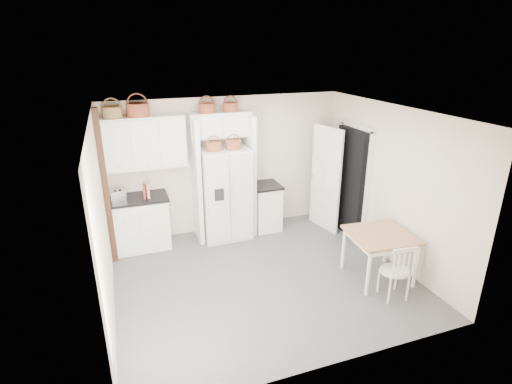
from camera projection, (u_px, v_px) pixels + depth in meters
name	position (u px, v px, depth m)	size (l,w,h in m)	color
floor	(263.00, 277.00, 6.36)	(4.50, 4.50, 0.00)	#4C4B50
ceiling	(264.00, 113.00, 5.45)	(4.50, 4.50, 0.00)	white
wall_back	(227.00, 165.00, 7.67)	(4.50, 4.50, 0.00)	beige
wall_left	(102.00, 223.00, 5.19)	(4.00, 4.00, 0.00)	beige
wall_right	(390.00, 184.00, 6.62)	(4.00, 4.00, 0.00)	beige
refrigerator	(225.00, 194.00, 7.45)	(0.89, 0.72, 1.73)	silver
base_cab_left	(140.00, 224.00, 7.15)	(1.01, 0.64, 0.93)	white
base_cab_right	(265.00, 207.00, 7.93)	(0.50, 0.60, 0.88)	white
dining_table	(378.00, 256.00, 6.24)	(0.91, 0.91, 0.76)	#A76947
windsor_chair	(395.00, 271.00, 5.72)	(0.43, 0.39, 0.87)	white
counter_left	(137.00, 198.00, 6.98)	(1.05, 0.68, 0.04)	black
counter_right	(266.00, 185.00, 7.76)	(0.54, 0.64, 0.04)	black
toaster	(118.00, 195.00, 6.81)	(0.25, 0.14, 0.17)	silver
cookbook_red	(145.00, 191.00, 6.90)	(0.04, 0.16, 0.24)	maroon
cookbook_cream	(147.00, 191.00, 6.92)	(0.04, 0.17, 0.25)	#C9B092
basket_upper_a	(112.00, 112.00, 6.50)	(0.32, 0.32, 0.18)	brown
basket_upper_b	(138.00, 110.00, 6.63)	(0.37, 0.37, 0.22)	brown
basket_bridge_a	(207.00, 108.00, 7.00)	(0.29, 0.29, 0.17)	brown
basket_bridge_b	(230.00, 107.00, 7.14)	(0.27, 0.27, 0.16)	brown
basket_fridge_a	(214.00, 147.00, 6.97)	(0.27, 0.27, 0.14)	brown
basket_fridge_b	(233.00, 145.00, 7.09)	(0.27, 0.27, 0.15)	brown
upper_cabinet	(144.00, 143.00, 6.84)	(1.40, 0.34, 0.90)	white
bridge_cabinet	(220.00, 125.00, 7.19)	(1.12, 0.34, 0.45)	white
fridge_panel_left	(196.00, 181.00, 7.25)	(0.08, 0.60, 2.30)	white
fridge_panel_right	(249.00, 175.00, 7.57)	(0.08, 0.60, 2.30)	white
trim_post	(106.00, 189.00, 6.40)	(0.09, 0.09, 2.60)	black
doorway_void	(351.00, 182.00, 7.57)	(0.18, 0.85, 2.05)	black
door_slab	(326.00, 179.00, 7.75)	(0.80, 0.04, 2.05)	white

